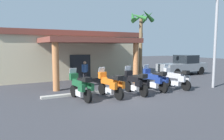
{
  "coord_description": "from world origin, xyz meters",
  "views": [
    {
      "loc": [
        -6.22,
        -10.48,
        2.79
      ],
      "look_at": [
        0.65,
        2.34,
        1.2
      ],
      "focal_mm": 34.62,
      "sensor_mm": 36.0,
      "label": 1
    }
  ],
  "objects_px": {
    "motorcycle_orange": "(111,85)",
    "motorcycle_blue": "(155,80)",
    "motorcycle_black": "(136,83)",
    "palm_tree_near_portico": "(141,27)",
    "pickup_truck_gray": "(183,65)",
    "roadside_sign": "(217,18)",
    "pedestrian": "(85,70)",
    "motel_building": "(70,54)",
    "motorcycle_silver": "(176,78)",
    "motorcycle_green": "(81,87)"
  },
  "relations": [
    {
      "from": "motorcycle_black",
      "to": "pickup_truck_gray",
      "type": "xyz_separation_m",
      "value": [
        9.13,
        5.11,
        0.24
      ]
    },
    {
      "from": "motorcycle_blue",
      "to": "palm_tree_near_portico",
      "type": "distance_m",
      "value": 6.15
    },
    {
      "from": "motel_building",
      "to": "palm_tree_near_portico",
      "type": "height_order",
      "value": "palm_tree_near_portico"
    },
    {
      "from": "motorcycle_orange",
      "to": "motorcycle_black",
      "type": "xyz_separation_m",
      "value": [
        1.65,
        -0.05,
        0.0
      ]
    },
    {
      "from": "motorcycle_green",
      "to": "pedestrian",
      "type": "relative_size",
      "value": 1.32
    },
    {
      "from": "motorcycle_green",
      "to": "pedestrian",
      "type": "height_order",
      "value": "pedestrian"
    },
    {
      "from": "motorcycle_orange",
      "to": "motorcycle_silver",
      "type": "height_order",
      "value": "same"
    },
    {
      "from": "pedestrian",
      "to": "roadside_sign",
      "type": "bearing_deg",
      "value": 45.35
    },
    {
      "from": "motel_building",
      "to": "palm_tree_near_portico",
      "type": "relative_size",
      "value": 2.21
    },
    {
      "from": "motel_building",
      "to": "pedestrian",
      "type": "height_order",
      "value": "motel_building"
    },
    {
      "from": "motel_building",
      "to": "motorcycle_green",
      "type": "bearing_deg",
      "value": -105.3
    },
    {
      "from": "palm_tree_near_portico",
      "to": "roadside_sign",
      "type": "distance_m",
      "value": 5.88
    },
    {
      "from": "pedestrian",
      "to": "roadside_sign",
      "type": "distance_m",
      "value": 9.9
    },
    {
      "from": "roadside_sign",
      "to": "palm_tree_near_portico",
      "type": "bearing_deg",
      "value": 111.77
    },
    {
      "from": "motorcycle_orange",
      "to": "motorcycle_blue",
      "type": "distance_m",
      "value": 3.3
    },
    {
      "from": "roadside_sign",
      "to": "pedestrian",
      "type": "bearing_deg",
      "value": 140.06
    },
    {
      "from": "motorcycle_blue",
      "to": "motorcycle_green",
      "type": "bearing_deg",
      "value": 86.81
    },
    {
      "from": "motel_building",
      "to": "motorcycle_silver",
      "type": "xyz_separation_m",
      "value": [
        4.21,
        -9.6,
        -1.41
      ]
    },
    {
      "from": "motorcycle_black",
      "to": "motorcycle_blue",
      "type": "bearing_deg",
      "value": -80.97
    },
    {
      "from": "motorcycle_blue",
      "to": "pickup_truck_gray",
      "type": "relative_size",
      "value": 0.42
    },
    {
      "from": "motorcycle_green",
      "to": "pickup_truck_gray",
      "type": "height_order",
      "value": "pickup_truck_gray"
    },
    {
      "from": "motorcycle_orange",
      "to": "pickup_truck_gray",
      "type": "xyz_separation_m",
      "value": [
        10.78,
        5.06,
        0.24
      ]
    },
    {
      "from": "pickup_truck_gray",
      "to": "roadside_sign",
      "type": "xyz_separation_m",
      "value": [
        -3.26,
        -5.83,
        3.75
      ]
    },
    {
      "from": "motorcycle_silver",
      "to": "palm_tree_near_portico",
      "type": "distance_m",
      "value": 5.95
    },
    {
      "from": "motel_building",
      "to": "motorcycle_green",
      "type": "relative_size",
      "value": 5.87
    },
    {
      "from": "motorcycle_blue",
      "to": "roadside_sign",
      "type": "distance_m",
      "value": 5.9
    },
    {
      "from": "motel_building",
      "to": "motorcycle_blue",
      "type": "relative_size",
      "value": 5.86
    },
    {
      "from": "pickup_truck_gray",
      "to": "roadside_sign",
      "type": "bearing_deg",
      "value": -121.7
    },
    {
      "from": "motorcycle_black",
      "to": "palm_tree_near_portico",
      "type": "distance_m",
      "value": 7.07
    },
    {
      "from": "pickup_truck_gray",
      "to": "motel_building",
      "type": "bearing_deg",
      "value": 152.84
    },
    {
      "from": "pickup_truck_gray",
      "to": "roadside_sign",
      "type": "distance_m",
      "value": 7.66
    },
    {
      "from": "motorcycle_orange",
      "to": "pickup_truck_gray",
      "type": "distance_m",
      "value": 11.91
    },
    {
      "from": "roadside_sign",
      "to": "motorcycle_orange",
      "type": "bearing_deg",
      "value": 174.18
    },
    {
      "from": "motorcycle_silver",
      "to": "palm_tree_near_portico",
      "type": "xyz_separation_m",
      "value": [
        0.4,
        4.61,
        3.74
      ]
    },
    {
      "from": "motorcycle_green",
      "to": "palm_tree_near_portico",
      "type": "relative_size",
      "value": 0.38
    },
    {
      "from": "motorcycle_green",
      "to": "roadside_sign",
      "type": "relative_size",
      "value": 0.31
    },
    {
      "from": "motorcycle_orange",
      "to": "roadside_sign",
      "type": "xyz_separation_m",
      "value": [
        7.52,
        -0.77,
        3.99
      ]
    },
    {
      "from": "motorcycle_black",
      "to": "palm_tree_near_portico",
      "type": "relative_size",
      "value": 0.38
    },
    {
      "from": "motorcycle_silver",
      "to": "palm_tree_near_portico",
      "type": "relative_size",
      "value": 0.38
    },
    {
      "from": "motorcycle_black",
      "to": "motorcycle_blue",
      "type": "height_order",
      "value": "same"
    },
    {
      "from": "palm_tree_near_portico",
      "to": "motorcycle_silver",
      "type": "bearing_deg",
      "value": -94.98
    },
    {
      "from": "pickup_truck_gray",
      "to": "roadside_sign",
      "type": "height_order",
      "value": "roadside_sign"
    },
    {
      "from": "motorcycle_orange",
      "to": "pedestrian",
      "type": "relative_size",
      "value": 1.32
    },
    {
      "from": "motorcycle_silver",
      "to": "pedestrian",
      "type": "bearing_deg",
      "value": 32.84
    },
    {
      "from": "motorcycle_silver",
      "to": "pickup_truck_gray",
      "type": "bearing_deg",
      "value": -58.05
    },
    {
      "from": "roadside_sign",
      "to": "motorcycle_black",
      "type": "bearing_deg",
      "value": 173.01
    },
    {
      "from": "motorcycle_orange",
      "to": "motorcycle_silver",
      "type": "distance_m",
      "value": 4.94
    },
    {
      "from": "motel_building",
      "to": "roadside_sign",
      "type": "xyz_separation_m",
      "value": [
        6.79,
        -10.44,
        2.58
      ]
    },
    {
      "from": "motel_building",
      "to": "motorcycle_orange",
      "type": "distance_m",
      "value": 9.8
    },
    {
      "from": "motel_building",
      "to": "motorcycle_green",
      "type": "xyz_separation_m",
      "value": [
        -2.38,
        -9.44,
        -1.41
      ]
    }
  ]
}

